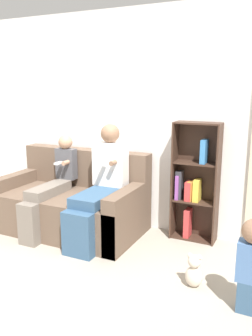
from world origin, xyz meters
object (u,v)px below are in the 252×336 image
object	(u,v)px
couch	(72,204)
adult_seated	(100,183)
teddy_bear	(194,271)
toddler_standing	(252,262)
child_seated	(50,186)
bookshelf	(194,185)

from	to	relation	value
couch	adult_seated	xyz separation A→B (m)	(0.47, -0.12, 0.34)
teddy_bear	toddler_standing	bearing A→B (deg)	-18.42
adult_seated	couch	bearing A→B (deg)	165.51
couch	teddy_bear	size ratio (longest dim) A/B	5.64
child_seated	bookshelf	size ratio (longest dim) A/B	0.84
child_seated	adult_seated	bearing A→B (deg)	4.92
couch	toddler_standing	xyz separation A→B (m)	(2.14, -0.77, 0.10)
child_seated	teddy_bear	world-z (taller)	child_seated
toddler_standing	adult_seated	bearing A→B (deg)	158.67
child_seated	bookshelf	distance (m)	1.64
adult_seated	teddy_bear	bearing A→B (deg)	-22.44
teddy_bear	couch	bearing A→B (deg)	159.70
child_seated	toddler_standing	distance (m)	2.39
child_seated	bookshelf	world-z (taller)	bookshelf
toddler_standing	bookshelf	size ratio (longest dim) A/B	0.57
toddler_standing	bookshelf	world-z (taller)	bookshelf
toddler_standing	teddy_bear	bearing A→B (deg)	161.58
couch	adult_seated	world-z (taller)	adult_seated
teddy_bear	child_seated	bearing A→B (deg)	166.44
couch	adult_seated	size ratio (longest dim) A/B	1.34
bookshelf	teddy_bear	xyz separation A→B (m)	(0.29, -0.99, -0.48)
child_seated	toddler_standing	world-z (taller)	child_seated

